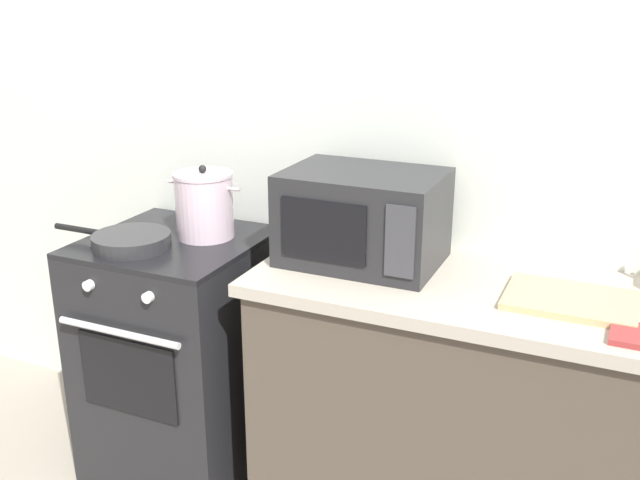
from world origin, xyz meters
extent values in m
cube|color=silver|center=(0.30, 0.97, 1.25)|extent=(4.40, 0.10, 2.50)
cube|color=#4C4238|center=(0.90, 0.62, 0.44)|extent=(1.64, 0.56, 0.88)
cube|color=#ADA393|center=(0.90, 0.62, 0.90)|extent=(1.70, 0.60, 0.04)
cube|color=black|center=(-0.35, 0.60, 0.45)|extent=(0.60, 0.60, 0.90)
cube|color=black|center=(-0.35, 0.60, 0.91)|extent=(0.60, 0.60, 0.02)
cube|color=black|center=(-0.35, 0.30, 0.52)|extent=(0.39, 0.01, 0.28)
cylinder|color=silver|center=(-0.35, 0.27, 0.70)|extent=(0.48, 0.02, 0.02)
cylinder|color=silver|center=(-0.47, 0.29, 0.84)|extent=(0.04, 0.02, 0.04)
cylinder|color=silver|center=(-0.23, 0.29, 0.84)|extent=(0.04, 0.02, 0.04)
cylinder|color=silver|center=(-0.26, 0.68, 1.03)|extent=(0.21, 0.21, 0.22)
cylinder|color=silver|center=(-0.26, 0.68, 1.15)|extent=(0.21, 0.21, 0.01)
sphere|color=black|center=(-0.26, 0.68, 1.17)|extent=(0.03, 0.03, 0.03)
cylinder|color=silver|center=(-0.38, 0.68, 1.11)|extent=(0.05, 0.01, 0.01)
cylinder|color=silver|center=(-0.13, 0.68, 1.11)|extent=(0.05, 0.01, 0.01)
cylinder|color=#28282B|center=(-0.42, 0.47, 0.95)|extent=(0.27, 0.27, 0.05)
cylinder|color=black|center=(-0.66, 0.47, 0.96)|extent=(0.20, 0.02, 0.02)
cube|color=#232326|center=(0.35, 0.68, 1.07)|extent=(0.50, 0.36, 0.30)
cube|color=black|center=(0.29, 0.50, 1.07)|extent=(0.28, 0.01, 0.19)
cube|color=#38383D|center=(0.53, 0.50, 1.07)|extent=(0.09, 0.01, 0.22)
cube|color=tan|center=(1.01, 0.60, 0.93)|extent=(0.36, 0.26, 0.02)
camera|label=1|loc=(1.13, -1.41, 1.77)|focal=40.57mm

